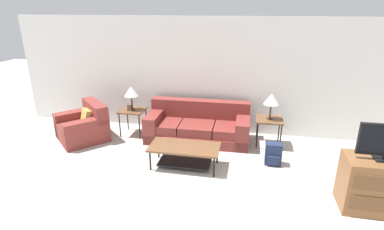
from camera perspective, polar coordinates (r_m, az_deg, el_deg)
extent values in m
cube|color=white|center=(6.86, 2.30, 7.44)|extent=(9.07, 0.06, 2.60)
cube|color=maroon|center=(6.62, 1.07, -3.88)|extent=(2.23, 0.98, 0.22)
cube|color=maroon|center=(6.67, -5.22, -1.82)|extent=(0.73, 0.86, 0.20)
cube|color=maroon|center=(6.52, 1.05, -2.26)|extent=(0.73, 0.86, 0.20)
cube|color=maroon|center=(6.45, 7.53, -2.69)|extent=(0.73, 0.86, 0.20)
cube|color=maroon|center=(6.75, 1.57, 1.24)|extent=(2.22, 0.30, 0.40)
cube|color=maroon|center=(6.76, -7.04, -1.86)|extent=(0.29, 0.95, 0.58)
cube|color=maroon|center=(6.48, 9.55, -2.99)|extent=(0.29, 0.95, 0.58)
cube|color=maroon|center=(7.06, -20.20, -2.83)|extent=(1.37, 1.36, 0.40)
cube|color=maroon|center=(7.01, -17.94, 0.78)|extent=(0.90, 0.87, 0.40)
cube|color=maroon|center=(7.37, -21.07, -1.33)|extent=(0.83, 0.86, 0.56)
cube|color=maroon|center=(6.70, -19.39, -3.21)|extent=(0.83, 0.86, 0.56)
cube|color=tan|center=(6.98, -19.57, -0.35)|extent=(0.38, 0.37, 0.36)
cube|color=brown|center=(5.45, -1.45, -6.14)|extent=(1.27, 0.62, 0.04)
cylinder|color=black|center=(5.48, -7.97, -8.61)|extent=(0.03, 0.03, 0.37)
cylinder|color=black|center=(5.24, 4.21, -9.85)|extent=(0.03, 0.03, 0.37)
cylinder|color=black|center=(5.89, -6.40, -6.36)|extent=(0.03, 0.03, 0.37)
cylinder|color=black|center=(5.68, 4.85, -7.38)|extent=(0.03, 0.03, 0.37)
cube|color=black|center=(5.59, -1.42, -9.01)|extent=(0.95, 0.43, 0.02)
cube|color=brown|center=(6.91, -11.27, 0.89)|extent=(0.55, 0.53, 0.03)
cylinder|color=black|center=(6.91, -13.59, -1.90)|extent=(0.03, 0.03, 0.56)
cylinder|color=black|center=(6.73, -9.97, -2.22)|extent=(0.03, 0.03, 0.56)
cylinder|color=black|center=(7.29, -12.16, -0.62)|extent=(0.03, 0.03, 0.56)
cylinder|color=black|center=(7.12, -8.70, -0.89)|extent=(0.03, 0.03, 0.56)
cube|color=brown|center=(6.43, 14.57, -0.84)|extent=(0.55, 0.53, 0.03)
cylinder|color=black|center=(6.32, 12.31, -3.92)|extent=(0.03, 0.03, 0.56)
cylinder|color=black|center=(6.35, 16.52, -4.18)|extent=(0.03, 0.03, 0.56)
cylinder|color=black|center=(6.73, 12.29, -2.40)|extent=(0.03, 0.03, 0.56)
cylinder|color=black|center=(6.76, 16.24, -2.65)|extent=(0.03, 0.03, 0.56)
cylinder|color=#472D1E|center=(6.90, -11.28, 1.08)|extent=(0.14, 0.14, 0.02)
cylinder|color=#472D1E|center=(6.85, -11.37, 2.35)|extent=(0.04, 0.04, 0.30)
cone|color=white|center=(6.78, -11.52, 4.46)|extent=(0.31, 0.31, 0.22)
cylinder|color=#472D1E|center=(6.42, 14.58, -0.64)|extent=(0.14, 0.14, 0.02)
cylinder|color=#472D1E|center=(6.36, 14.71, 0.71)|extent=(0.04, 0.04, 0.30)
cone|color=white|center=(6.29, 14.92, 2.96)|extent=(0.31, 0.31, 0.22)
cube|color=brown|center=(5.12, 31.97, -11.22)|extent=(0.99, 0.55, 0.80)
cube|color=brown|center=(4.97, 32.75, -14.29)|extent=(0.87, 0.01, 0.22)
cube|color=#1E2847|center=(5.81, 15.23, -7.14)|extent=(0.30, 0.19, 0.42)
cube|color=#1E2847|center=(5.74, 15.21, -8.41)|extent=(0.22, 0.05, 0.17)
cylinder|color=#1E2847|center=(5.89, 14.39, -6.41)|extent=(0.02, 0.02, 0.32)
cylinder|color=#1E2847|center=(5.91, 15.97, -6.50)|extent=(0.02, 0.02, 0.32)
cube|color=#4C3828|center=(6.83, -11.84, 1.33)|extent=(0.10, 0.04, 0.13)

